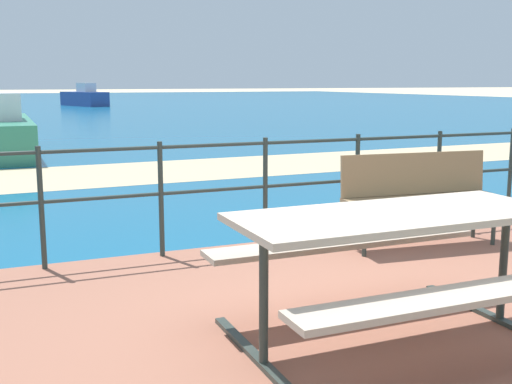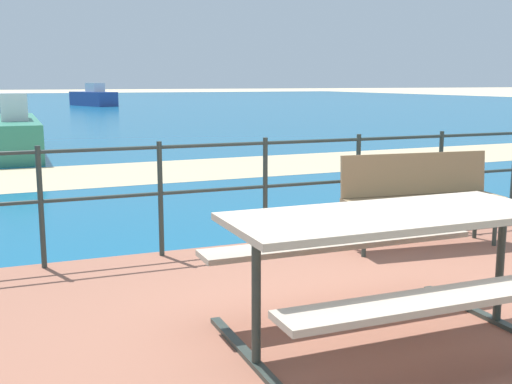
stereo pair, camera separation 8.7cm
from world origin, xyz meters
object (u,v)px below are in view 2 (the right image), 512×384
object	(u,v)px
picnic_table	(390,242)
park_bench	(420,190)
boat_mid	(15,132)
boat_near	(92,98)

from	to	relation	value
picnic_table	park_bench	bearing A→B (deg)	49.39
picnic_table	park_bench	world-z (taller)	park_bench
picnic_table	boat_mid	size ratio (longest dim) A/B	0.35
picnic_table	boat_near	world-z (taller)	boat_near
picnic_table	park_bench	distance (m)	2.38
park_bench	boat_mid	world-z (taller)	boat_mid
park_bench	boat_mid	bearing A→B (deg)	113.36
park_bench	boat_mid	size ratio (longest dim) A/B	0.28
boat_mid	picnic_table	bearing A→B (deg)	-171.35
picnic_table	boat_mid	xyz separation A→B (m)	(-1.69, 11.94, -0.21)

